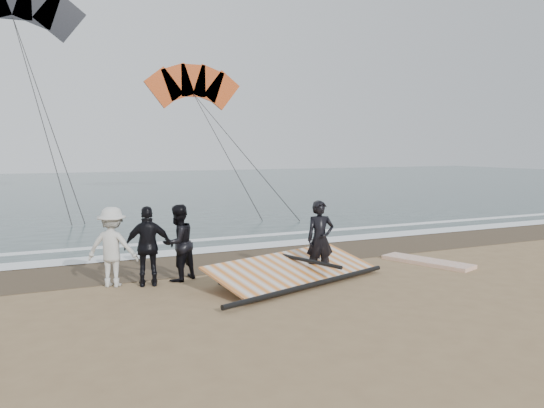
{
  "coord_description": "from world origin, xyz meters",
  "views": [
    {
      "loc": [
        -5.97,
        -8.51,
        2.93
      ],
      "look_at": [
        -0.64,
        3.0,
        1.6
      ],
      "focal_mm": 35.0,
      "sensor_mm": 36.0,
      "label": 1
    }
  ],
  "objects_px": {
    "sail_rig": "(289,272)",
    "board_cream": "(325,258)",
    "man_main": "(320,239)",
    "board_white": "(427,262)"
  },
  "relations": [
    {
      "from": "board_cream",
      "to": "sail_rig",
      "type": "bearing_deg",
      "value": -117.05
    },
    {
      "from": "sail_rig",
      "to": "board_cream",
      "type": "bearing_deg",
      "value": 39.94
    },
    {
      "from": "board_white",
      "to": "man_main",
      "type": "bearing_deg",
      "value": 161.91
    },
    {
      "from": "man_main",
      "to": "sail_rig",
      "type": "xyz_separation_m",
      "value": [
        -0.77,
        0.05,
        -0.69
      ]
    },
    {
      "from": "man_main",
      "to": "board_white",
      "type": "bearing_deg",
      "value": 12.45
    },
    {
      "from": "board_cream",
      "to": "board_white",
      "type": "bearing_deg",
      "value": -11.52
    },
    {
      "from": "board_white",
      "to": "board_cream",
      "type": "distance_m",
      "value": 2.61
    },
    {
      "from": "man_main",
      "to": "sail_rig",
      "type": "height_order",
      "value": "man_main"
    },
    {
      "from": "man_main",
      "to": "board_cream",
      "type": "relative_size",
      "value": 0.72
    },
    {
      "from": "man_main",
      "to": "board_cream",
      "type": "height_order",
      "value": "man_main"
    }
  ]
}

